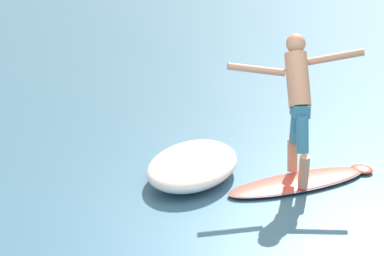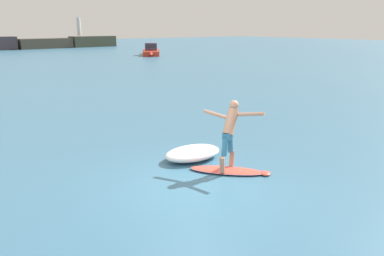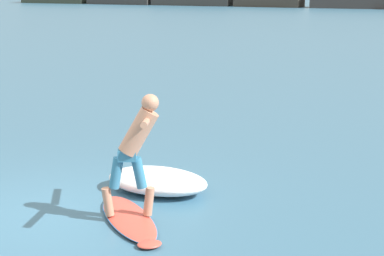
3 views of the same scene
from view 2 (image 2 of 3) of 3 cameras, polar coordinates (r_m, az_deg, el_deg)
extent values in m
plane|color=#386885|center=(9.18, 0.23, -8.84)|extent=(200.00, 200.00, 0.00)
cube|color=#454035|center=(71.52, -21.57, 11.90)|extent=(9.17, 4.38, 1.68)
cube|color=#3C4032|center=(74.47, -14.87, 12.63)|extent=(8.58, 3.51, 1.93)
cylinder|color=silver|center=(73.49, -16.86, 14.56)|extent=(0.70, 0.70, 3.16)
ellipsoid|color=#E04E3E|center=(10.05, 5.33, -6.44)|extent=(1.76, 1.87, 0.09)
ellipsoid|color=#E04E3E|center=(10.01, 11.10, -6.76)|extent=(0.43, 0.43, 0.07)
ellipsoid|color=#2870B2|center=(10.05, 5.33, -6.44)|extent=(1.78, 1.89, 0.04)
cone|color=black|center=(10.19, 0.76, -6.70)|extent=(0.07, 0.07, 0.14)
cone|color=black|center=(10.02, 1.37, -7.10)|extent=(0.07, 0.07, 0.14)
cone|color=black|center=(10.32, 1.68, -6.41)|extent=(0.07, 0.07, 0.14)
cylinder|color=tan|center=(10.21, 6.08, -4.58)|extent=(0.22, 0.19, 0.43)
cylinder|color=teal|center=(9.96, 5.83, -2.45)|extent=(0.27, 0.22, 0.47)
cylinder|color=tan|center=(9.70, 4.61, -5.62)|extent=(0.22, 0.19, 0.43)
cylinder|color=teal|center=(9.67, 5.01, -2.96)|extent=(0.27, 0.22, 0.47)
cube|color=teal|center=(9.73, 5.47, -1.20)|extent=(0.32, 0.28, 0.16)
cylinder|color=tan|center=(9.79, 5.94, 0.93)|extent=(0.64, 0.48, 0.73)
sphere|color=tan|center=(9.85, 6.42, 3.51)|extent=(0.25, 0.25, 0.25)
cylinder|color=tan|center=(10.08, 3.66, 2.08)|extent=(0.35, 0.71, 0.21)
cylinder|color=tan|center=(9.65, 8.98, 2.10)|extent=(0.36, 0.71, 0.20)
cube|color=red|center=(51.59, -6.24, 11.36)|extent=(5.06, 6.43, 0.62)
cone|color=red|center=(48.02, -6.27, 11.07)|extent=(1.10, 1.26, 0.62)
cube|color=black|center=(51.57, -6.25, 11.65)|extent=(5.08, 6.41, 0.08)
cube|color=#41364D|center=(51.24, -6.27, 12.21)|extent=(2.08, 2.04, 0.96)
cube|color=#232D38|center=(50.50, -6.28, 12.30)|extent=(1.08, 0.68, 0.48)
cylinder|color=silver|center=(51.20, -6.30, 13.25)|extent=(0.06, 0.06, 0.90)
cube|color=black|center=(54.83, -6.21, 11.62)|extent=(0.45, 0.43, 0.52)
ellipsoid|color=white|center=(10.88, 0.10, -3.84)|extent=(1.81, 1.18, 0.37)
camera|label=1|loc=(6.93, -77.29, 8.60)|focal=85.00mm
camera|label=3|loc=(10.37, 59.31, 6.62)|focal=60.00mm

